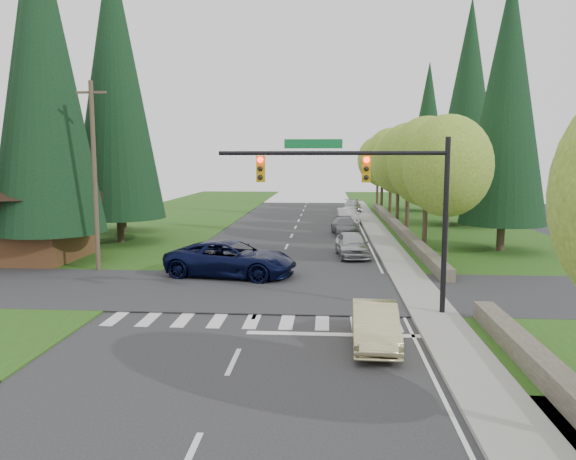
# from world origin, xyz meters

# --- Properties ---
(ground) EXTENTS (120.00, 120.00, 0.00)m
(ground) POSITION_xyz_m (0.00, 0.00, 0.00)
(ground) COLOR #28282B
(ground) RESTS_ON ground
(grass_east) EXTENTS (14.00, 110.00, 0.06)m
(grass_east) POSITION_xyz_m (13.00, 20.00, 0.03)
(grass_east) COLOR #2E4913
(grass_east) RESTS_ON ground
(grass_west) EXTENTS (14.00, 110.00, 0.06)m
(grass_west) POSITION_xyz_m (-13.00, 20.00, 0.03)
(grass_west) COLOR #2E4913
(grass_west) RESTS_ON ground
(cross_street) EXTENTS (120.00, 8.00, 0.10)m
(cross_street) POSITION_xyz_m (0.00, 8.00, 0.00)
(cross_street) COLOR #28282B
(cross_street) RESTS_ON ground
(sidewalk_east) EXTENTS (1.80, 80.00, 0.13)m
(sidewalk_east) POSITION_xyz_m (6.90, 22.00, 0.07)
(sidewalk_east) COLOR gray
(sidewalk_east) RESTS_ON ground
(curb_east) EXTENTS (0.20, 80.00, 0.13)m
(curb_east) POSITION_xyz_m (6.05, 22.00, 0.07)
(curb_east) COLOR gray
(curb_east) RESTS_ON ground
(stone_wall_south) EXTENTS (0.70, 14.00, 0.70)m
(stone_wall_south) POSITION_xyz_m (8.60, -3.00, 0.35)
(stone_wall_south) COLOR #4C4438
(stone_wall_south) RESTS_ON ground
(stone_wall_north) EXTENTS (0.70, 40.00, 0.70)m
(stone_wall_north) POSITION_xyz_m (8.60, 30.00, 0.35)
(stone_wall_north) COLOR #4C4438
(stone_wall_north) RESTS_ON ground
(traffic_signal) EXTENTS (8.70, 0.37, 6.80)m
(traffic_signal) POSITION_xyz_m (4.37, 4.50, 4.98)
(traffic_signal) COLOR black
(traffic_signal) RESTS_ON ground
(brown_building) EXTENTS (8.40, 8.40, 5.40)m
(brown_building) POSITION_xyz_m (-15.00, 15.00, 3.14)
(brown_building) COLOR #4C2D19
(brown_building) RESTS_ON ground
(utility_pole) EXTENTS (1.60, 0.24, 10.00)m
(utility_pole) POSITION_xyz_m (-9.50, 12.00, 5.14)
(utility_pole) COLOR #473828
(utility_pole) RESTS_ON ground
(decid_tree_0) EXTENTS (4.80, 4.80, 8.37)m
(decid_tree_0) POSITION_xyz_m (9.20, 14.00, 5.60)
(decid_tree_0) COLOR #38281C
(decid_tree_0) RESTS_ON ground
(decid_tree_1) EXTENTS (5.20, 5.20, 8.80)m
(decid_tree_1) POSITION_xyz_m (9.30, 21.00, 5.80)
(decid_tree_1) COLOR #38281C
(decid_tree_1) RESTS_ON ground
(decid_tree_2) EXTENTS (5.00, 5.00, 8.82)m
(decid_tree_2) POSITION_xyz_m (9.10, 28.00, 5.93)
(decid_tree_2) COLOR #38281C
(decid_tree_2) RESTS_ON ground
(decid_tree_3) EXTENTS (5.00, 5.00, 8.55)m
(decid_tree_3) POSITION_xyz_m (9.20, 35.00, 5.66)
(decid_tree_3) COLOR #38281C
(decid_tree_3) RESTS_ON ground
(decid_tree_4) EXTENTS (5.40, 5.40, 9.18)m
(decid_tree_4) POSITION_xyz_m (9.30, 42.00, 6.06)
(decid_tree_4) COLOR #38281C
(decid_tree_4) RESTS_ON ground
(decid_tree_5) EXTENTS (4.80, 4.80, 8.30)m
(decid_tree_5) POSITION_xyz_m (9.10, 49.00, 5.53)
(decid_tree_5) COLOR #38281C
(decid_tree_5) RESTS_ON ground
(decid_tree_6) EXTENTS (5.20, 5.20, 8.86)m
(decid_tree_6) POSITION_xyz_m (9.20, 56.00, 5.86)
(decid_tree_6) COLOR #38281C
(decid_tree_6) RESTS_ON ground
(conifer_w_a) EXTENTS (6.12, 6.12, 19.80)m
(conifer_w_a) POSITION_xyz_m (-13.00, 14.00, 10.79)
(conifer_w_a) COLOR #38281C
(conifer_w_a) RESTS_ON ground
(conifer_w_b) EXTENTS (5.44, 5.44, 17.80)m
(conifer_w_b) POSITION_xyz_m (-16.00, 18.00, 9.79)
(conifer_w_b) COLOR #38281C
(conifer_w_b) RESTS_ON ground
(conifer_w_c) EXTENTS (6.46, 6.46, 20.80)m
(conifer_w_c) POSITION_xyz_m (-12.00, 22.00, 11.29)
(conifer_w_c) COLOR #38281C
(conifer_w_c) RESTS_ON ground
(conifer_w_e) EXTENTS (5.78, 5.78, 18.80)m
(conifer_w_e) POSITION_xyz_m (-14.00, 28.00, 10.29)
(conifer_w_e) COLOR #38281C
(conifer_w_e) RESTS_ON ground
(conifer_e_a) EXTENTS (5.44, 5.44, 17.80)m
(conifer_e_a) POSITION_xyz_m (14.00, 20.00, 9.79)
(conifer_e_a) COLOR #38281C
(conifer_e_a) RESTS_ON ground
(conifer_e_b) EXTENTS (6.12, 6.12, 19.80)m
(conifer_e_b) POSITION_xyz_m (15.00, 34.00, 10.79)
(conifer_e_b) COLOR #38281C
(conifer_e_b) RESTS_ON ground
(conifer_e_c) EXTENTS (5.10, 5.10, 16.80)m
(conifer_e_c) POSITION_xyz_m (14.00, 48.00, 9.29)
(conifer_e_c) COLOR #38281C
(conifer_e_c) RESTS_ON ground
(sedan_champagne) EXTENTS (1.54, 4.14, 1.35)m
(sedan_champagne) POSITION_xyz_m (4.31, 0.74, 0.68)
(sedan_champagne) COLOR #CEC089
(sedan_champagne) RESTS_ON ground
(suv_navy) EXTENTS (7.08, 4.24, 1.84)m
(suv_navy) POSITION_xyz_m (-2.09, 11.00, 0.92)
(suv_navy) COLOR black
(suv_navy) RESTS_ON ground
(parked_car_a) EXTENTS (2.23, 4.68, 1.54)m
(parked_car_a) POSITION_xyz_m (4.31, 17.34, 0.77)
(parked_car_a) COLOR #ACACB1
(parked_car_a) RESTS_ON ground
(parked_car_b) EXTENTS (2.41, 4.82, 1.34)m
(parked_car_b) POSITION_xyz_m (4.20, 27.36, 0.67)
(parked_car_b) COLOR slate
(parked_car_b) RESTS_ON ground
(parked_car_c) EXTENTS (1.85, 4.72, 1.53)m
(parked_car_c) POSITION_xyz_m (4.55, 33.79, 0.77)
(parked_car_c) COLOR #B5B5BA
(parked_car_c) RESTS_ON ground
(parked_car_d) EXTENTS (1.95, 4.61, 1.55)m
(parked_car_d) POSITION_xyz_m (4.88, 36.00, 0.78)
(parked_car_d) COLOR white
(parked_car_d) RESTS_ON ground
(parked_car_e) EXTENTS (1.97, 4.75, 1.37)m
(parked_car_e) POSITION_xyz_m (5.60, 46.20, 0.69)
(parked_car_e) COLOR #AAABAF
(parked_car_e) RESTS_ON ground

